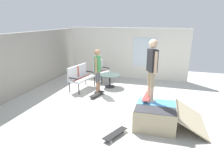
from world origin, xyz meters
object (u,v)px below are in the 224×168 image
object	(u,v)px
person_watching	(98,68)
patio_chair_near_house	(100,69)
skate_ramp	(157,112)
skateboard_on_ramp	(147,96)
patio_table	(110,78)
skateboard_spare	(115,134)
patio_bench	(80,75)
person_skater	(152,66)
skateboard_by_bench	(97,94)

from	to	relation	value
person_watching	patio_chair_near_house	bearing A→B (deg)	17.32
skate_ramp	skateboard_on_ramp	world-z (taller)	skateboard_on_ramp
patio_chair_near_house	patio_table	bearing A→B (deg)	-133.39
skateboard_spare	patio_chair_near_house	bearing A→B (deg)	24.85
skateboard_spare	patio_bench	bearing A→B (deg)	38.41
person_skater	skateboard_on_ramp	size ratio (longest dim) A/B	2.18
patio_bench	patio_table	distance (m)	1.31
patio_chair_near_house	skateboard_by_bench	distance (m)	2.07
skate_ramp	person_skater	bearing A→B (deg)	81.19
patio_table	skateboard_spare	distance (m)	3.98
skateboard_spare	person_skater	bearing A→B (deg)	-32.05
patio_bench	skateboard_on_ramp	distance (m)	3.60
patio_table	skateboard_spare	bearing A→B (deg)	-160.38
skateboard_by_bench	person_skater	bearing A→B (deg)	-122.03
skate_ramp	skateboard_by_bench	xyz separation A→B (m)	(1.39, 2.39, -0.22)
skateboard_by_bench	skateboard_on_ramp	world-z (taller)	skateboard_on_ramp
patio_table	person_watching	bearing A→B (deg)	164.08
skateboard_on_ramp	person_skater	bearing A→B (deg)	-144.60
patio_chair_near_house	person_watching	bearing A→B (deg)	-162.68
person_watching	skateboard_spare	size ratio (longest dim) A/B	2.18
skate_ramp	person_skater	xyz separation A→B (m)	(0.03, 0.22, 1.35)
skateboard_spare	patio_table	bearing A→B (deg)	19.62
person_skater	skateboard_spare	distance (m)	2.06
skate_ramp	person_watching	xyz separation A→B (m)	(1.80, 2.51, 0.73)
patio_chair_near_house	skateboard_on_ramp	bearing A→B (deg)	-139.76
skate_ramp	skateboard_by_bench	size ratio (longest dim) A/B	2.41
person_watching	patio_table	bearing A→B (deg)	-15.92
skate_ramp	patio_table	world-z (taller)	skate_ramp
skateboard_spare	person_watching	bearing A→B (deg)	28.45
skate_ramp	person_watching	size ratio (longest dim) A/B	1.12
patio_chair_near_house	skate_ramp	bearing A→B (deg)	-138.02
skateboard_by_bench	skateboard_on_ramp	bearing A→B (deg)	-120.62
person_skater	skateboard_by_bench	size ratio (longest dim) A/B	2.13
patio_table	person_watching	world-z (taller)	person_watching
skate_ramp	patio_table	bearing A→B (deg)	40.68
person_watching	skateboard_by_bench	size ratio (longest dim) A/B	2.15
skateboard_spare	skateboard_on_ramp	size ratio (longest dim) A/B	1.01
person_watching	skateboard_by_bench	world-z (taller)	person_watching
skateboard_by_bench	skateboard_spare	bearing A→B (deg)	-149.67
skate_ramp	patio_chair_near_house	size ratio (longest dim) A/B	1.94
patio_bench	person_skater	world-z (taller)	person_skater
skateboard_on_ramp	skateboard_by_bench	bearing A→B (deg)	59.38
skate_ramp	patio_bench	xyz separation A→B (m)	(2.01, 3.40, 0.31)
patio_chair_near_house	patio_bench	bearing A→B (deg)	161.83
skate_ramp	person_skater	world-z (taller)	person_skater
skate_ramp	patio_bench	world-z (taller)	patio_bench
patio_chair_near_house	person_watching	size ratio (longest dim) A/B	0.58
skateboard_on_ramp	patio_bench	bearing A→B (deg)	59.07
skate_ramp	skateboard_spare	size ratio (longest dim) A/B	2.44
person_watching	skateboard_spare	distance (m)	3.44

